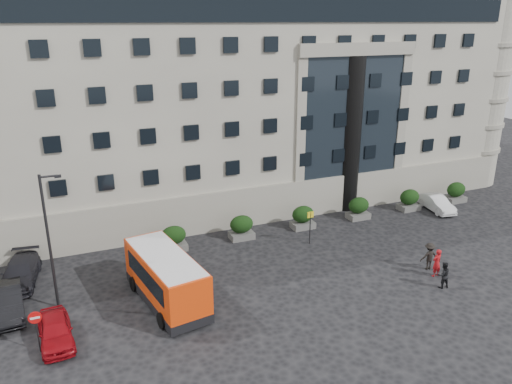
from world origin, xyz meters
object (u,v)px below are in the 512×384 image
pedestrian_a (437,263)px  pedestrian_c (429,256)px  minibus (166,277)px  parked_car_c (20,272)px  hedge_b (242,227)px  bus_stop_sign (310,222)px  hedge_a (174,238)px  hedge_f (456,192)px  white_taxi (437,203)px  pedestrian_b (443,275)px  red_truck (33,208)px  hedge_c (303,217)px  street_lamp (50,238)px  parked_car_b (7,302)px  no_entry_sign (36,324)px  parked_car_a (55,330)px  hedge_e (409,200)px  hedge_d (359,208)px

pedestrian_a → pedestrian_c: size_ratio=1.01×
minibus → parked_car_c: 9.89m
hedge_b → bus_stop_sign: 5.19m
hedge_a → hedge_f: 26.00m
hedge_f → parked_car_c: (-36.02, -0.88, -0.21)m
bus_stop_sign → white_taxi: size_ratio=0.63×
hedge_b → parked_car_c: (-15.22, -0.88, -0.21)m
white_taxi → pedestrian_b: (-8.87, -10.51, 0.19)m
bus_stop_sign → red_truck: red_truck is taller
hedge_f → red_truck: size_ratio=0.30×
hedge_b → pedestrian_b: bearing=-52.8°
minibus → hedge_c: bearing=19.2°
hedge_c → street_lamp: street_lamp is taller
bus_stop_sign → pedestrian_b: (4.51, -8.78, -0.88)m
street_lamp → parked_car_b: size_ratio=1.73×
no_entry_sign → white_taxi: (31.88, 7.76, -0.99)m
parked_car_a → hedge_e: bearing=12.7°
pedestrian_c → street_lamp: bearing=-2.9°
parked_car_a → white_taxi: parked_car_a is taller
street_lamp → parked_car_a: (-0.27, -3.47, -3.68)m
hedge_f → parked_car_c: hedge_f is taller
hedge_c → parked_car_c: size_ratio=0.37×
white_taxi → pedestrian_c: bearing=-126.1°
pedestrian_a → no_entry_sign: bearing=-9.6°
parked_car_c → pedestrian_c: 26.29m
hedge_c → hedge_e: size_ratio=1.00×
hedge_c → hedge_f: 15.60m
pedestrian_b → hedge_e: bearing=-111.0°
red_truck → pedestrian_a: red_truck is taller
hedge_d → no_entry_sign: (-24.60, -8.84, 0.72)m
hedge_e → pedestrian_c: 11.05m
hedge_a → hedge_f: bearing=0.0°
no_entry_sign → parked_car_c: 8.08m
bus_stop_sign → pedestrian_c: bearing=-50.5°
street_lamp → parked_car_b: 4.50m
hedge_f → pedestrian_c: size_ratio=0.99×
hedge_d → hedge_f: same height
parked_car_a → pedestrian_b: (22.22, -3.31, 0.16)m
pedestrian_c → hedge_f: bearing=-131.7°
hedge_e → minibus: minibus is taller
hedge_d → white_taxi: hedge_d is taller
pedestrian_b → hedge_c: bearing=-63.3°
red_truck → hedge_f: bearing=-23.1°
parked_car_b → pedestrian_b: 25.62m
parked_car_c → pedestrian_b: size_ratio=2.90×
hedge_d → hedge_a: bearing=180.0°
hedge_a → hedge_b: bearing=0.0°
hedge_d → street_lamp: (-23.54, -4.80, 3.44)m
pedestrian_b → pedestrian_c: size_ratio=0.91×
hedge_b → parked_car_a: hedge_b is taller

